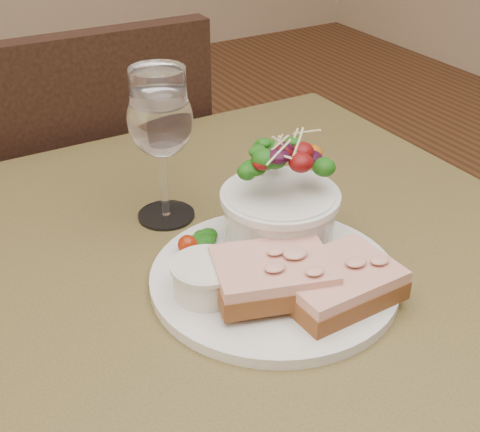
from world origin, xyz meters
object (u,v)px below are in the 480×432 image
sandwich_back (273,275)px  dinner_plate (274,278)px  cafe_table (230,343)px  ramekin (206,277)px  salad_bowl (280,194)px  chair_far (89,298)px  sandwich_front (337,283)px  wine_glass (160,124)px

sandwich_back → dinner_plate: bearing=71.0°
cafe_table → ramekin: bearing=-143.4°
salad_bowl → chair_far: bearing=96.4°
cafe_table → sandwich_front: size_ratio=6.67×
cafe_table → sandwich_front: sandwich_front is taller
dinner_plate → ramekin: ramekin is taller
sandwich_front → sandwich_back: sandwich_back is taller
wine_glass → cafe_table: bearing=-86.3°
chair_far → sandwich_front: 0.87m
salad_bowl → wine_glass: wine_glass is taller
ramekin → wine_glass: wine_glass is taller
dinner_plate → salad_bowl: bearing=52.9°
chair_far → salad_bowl: 0.81m
dinner_plate → ramekin: bearing=175.4°
cafe_table → salad_bowl: salad_bowl is taller
dinner_plate → salad_bowl: 0.09m
sandwich_back → ramekin: sandwich_back is taller
chair_far → salad_bowl: bearing=98.4°
ramekin → sandwich_front: bearing=-32.1°
dinner_plate → sandwich_back: bearing=-126.4°
sandwich_back → ramekin: (-0.06, 0.03, -0.00)m
chair_far → salad_bowl: chair_far is taller
sandwich_back → wine_glass: (-0.02, 0.21, 0.09)m
cafe_table → ramekin: 0.14m
sandwich_back → ramekin: 0.07m
chair_far → sandwich_back: size_ratio=6.58×
chair_far → sandwich_back: (0.01, -0.69, 0.49)m
sandwich_front → ramekin: size_ratio=1.82×
cafe_table → dinner_plate: 0.12m
chair_far → ramekin: chair_far is taller
sandwich_front → sandwich_back: size_ratio=0.88×
chair_far → wine_glass: (-0.01, -0.48, 0.58)m
cafe_table → sandwich_front: 0.18m
dinner_plate → salad_bowl: salad_bowl is taller
dinner_plate → sandwich_back: size_ratio=1.91×
sandwich_front → cafe_table: bearing=120.6°
sandwich_front → wine_glass: wine_glass is taller
salad_bowl → sandwich_front: bearing=-93.2°
sandwich_back → salad_bowl: 0.11m
ramekin → dinner_plate: bearing=-4.6°
ramekin → salad_bowl: (0.12, 0.05, 0.04)m
sandwich_back → wine_glass: 0.23m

